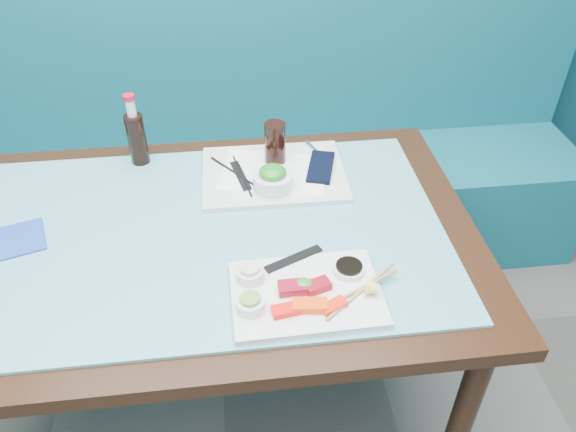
{
  "coord_description": "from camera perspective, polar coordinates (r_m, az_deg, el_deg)",
  "views": [
    {
      "loc": [
        0.09,
        0.35,
        1.68
      ],
      "look_at": [
        0.22,
        1.43,
        0.8
      ],
      "focal_mm": 35.0,
      "sensor_mm": 36.0,
      "label": 1
    }
  ],
  "objects": [
    {
      "name": "black_chopstick_b",
      "position": [
        1.59,
        -4.7,
        4.13
      ],
      "size": [
        0.05,
        0.2,
        0.01
      ],
      "primitive_type": "cylinder",
      "rotation": [
        1.57,
        0.0,
        0.2
      ],
      "color": "black",
      "rests_on": "serving_tray"
    },
    {
      "name": "wasabi_fill",
      "position": [
        1.19,
        -3.87,
        -8.37
      ],
      "size": [
        0.04,
        0.04,
        0.01
      ],
      "primitive_type": "cylinder",
      "rotation": [
        0.0,
        0.0,
        -0.01
      ],
      "color": "#68A635",
      "rests_on": "ramekin_wasabi"
    },
    {
      "name": "soy_dish",
      "position": [
        1.29,
        6.2,
        -5.39
      ],
      "size": [
        0.08,
        0.08,
        0.01
      ],
      "primitive_type": "cylinder",
      "rotation": [
        0.0,
        0.0,
        -0.1
      ],
      "color": "silver",
      "rests_on": "sashimi_plate"
    },
    {
      "name": "chopstick_sleeve",
      "position": [
        1.31,
        0.56,
        -4.36
      ],
      "size": [
        0.15,
        0.08,
        0.0
      ],
      "primitive_type": "cube",
      "rotation": [
        0.0,
        0.0,
        0.43
      ],
      "color": "black",
      "rests_on": "sashimi_plate"
    },
    {
      "name": "salmon_right",
      "position": [
        1.21,
        4.65,
        -9.09
      ],
      "size": [
        0.06,
        0.05,
        0.01
      ],
      "primitive_type": "cube",
      "rotation": [
        0.0,
        0.0,
        0.47
      ],
      "color": "#FF260A",
      "rests_on": "sashimi_plate"
    },
    {
      "name": "cola_bottle_cap",
      "position": [
        1.63,
        -15.88,
        11.53
      ],
      "size": [
        0.04,
        0.04,
        0.01
      ],
      "primitive_type": "cylinder",
      "rotation": [
        0.0,
        0.0,
        0.42
      ],
      "color": "red",
      "rests_on": "cola_bottle_neck"
    },
    {
      "name": "fork",
      "position": [
        1.7,
        2.55,
        6.92
      ],
      "size": [
        0.04,
        0.08,
        0.01
      ],
      "primitive_type": "cylinder",
      "rotation": [
        1.57,
        0.0,
        0.36
      ],
      "color": "silver",
      "rests_on": "serving_tray"
    },
    {
      "name": "soy_fill",
      "position": [
        1.28,
        6.23,
        -5.07
      ],
      "size": [
        0.07,
        0.07,
        0.01
      ],
      "primitive_type": "cylinder",
      "rotation": [
        0.0,
        0.0,
        0.2
      ],
      "color": "black",
      "rests_on": "soy_dish"
    },
    {
      "name": "booth_bench",
      "position": [
        2.33,
        -7.86,
        4.59
      ],
      "size": [
        3.0,
        0.56,
        1.17
      ],
      "color": "#105967",
      "rests_on": "ground"
    },
    {
      "name": "salmon_mid",
      "position": [
        1.2,
        2.24,
        -9.09
      ],
      "size": [
        0.08,
        0.04,
        0.02
      ],
      "primitive_type": "cube",
      "rotation": [
        0.0,
        0.0,
        -0.12
      ],
      "color": "#FF460A",
      "rests_on": "sashimi_plate"
    },
    {
      "name": "cola_bottle_body",
      "position": [
        1.69,
        -15.09,
        7.53
      ],
      "size": [
        0.06,
        0.06,
        0.15
      ],
      "primitive_type": "cylinder",
      "rotation": [
        0.0,
        0.0,
        -0.19
      ],
      "color": "black",
      "rests_on": "glass_top"
    },
    {
      "name": "glass_top",
      "position": [
        1.44,
        -8.71,
        -1.67
      ],
      "size": [
        1.22,
        0.76,
        0.01
      ],
      "primitive_type": "cube",
      "color": "#59A3B3",
      "rests_on": "dining_table"
    },
    {
      "name": "paper_placemat",
      "position": [
        1.6,
        -1.45,
        4.52
      ],
      "size": [
        0.33,
        0.27,
        0.0
      ],
      "primitive_type": "cube",
      "rotation": [
        0.0,
        0.0,
        -0.23
      ],
      "color": "white",
      "rests_on": "serving_tray"
    },
    {
      "name": "wooden_chopstick_a",
      "position": [
        1.25,
        7.03,
        -7.54
      ],
      "size": [
        0.21,
        0.11,
        0.01
      ],
      "primitive_type": "cylinder",
      "rotation": [
        1.57,
        0.0,
        -1.11
      ],
      "color": "#A1724B",
      "rests_on": "sashimi_plate"
    },
    {
      "name": "seaweed_salad",
      "position": [
        1.51,
        -1.57,
        4.45
      ],
      "size": [
        0.08,
        0.08,
        0.04
      ],
      "primitive_type": "ellipsoid",
      "rotation": [
        0.0,
        0.0,
        0.13
      ],
      "color": "#217B1C",
      "rests_on": "seaweed_bowl"
    },
    {
      "name": "lemon_wedge",
      "position": [
        1.23,
        8.83,
        -7.36
      ],
      "size": [
        0.05,
        0.05,
        0.04
      ],
      "primitive_type": "cone",
      "rotation": [
        1.57,
        0.0,
        0.84
      ],
      "color": "#FFEE78",
      "rests_on": "sashimi_plate"
    },
    {
      "name": "tray_sleeve",
      "position": [
        1.59,
        -4.84,
        4.1
      ],
      "size": [
        0.06,
        0.15,
        0.0
      ],
      "primitive_type": "cube",
      "rotation": [
        0.0,
        0.0,
        0.21
      ],
      "color": "black",
      "rests_on": "serving_tray"
    },
    {
      "name": "seaweed_garnish",
      "position": [
        1.24,
        1.59,
        -6.98
      ],
      "size": [
        0.05,
        0.05,
        0.02
      ],
      "primitive_type": "ellipsoid",
      "rotation": [
        0.0,
        0.0,
        -0.4
      ],
      "color": "#228E20",
      "rests_on": "sashimi_plate"
    },
    {
      "name": "dining_table",
      "position": [
        1.49,
        -8.39,
        -4.21
      ],
      "size": [
        1.4,
        0.9,
        0.75
      ],
      "color": "black",
      "rests_on": "ground"
    },
    {
      "name": "cola_bottle_neck",
      "position": [
        1.64,
        -15.68,
        10.54
      ],
      "size": [
        0.03,
        0.03,
        0.05
      ],
      "primitive_type": "cylinder",
      "rotation": [
        0.0,
        0.0,
        0.0
      ],
      "color": "silver",
      "rests_on": "cola_bottle_body"
    },
    {
      "name": "tuna_right",
      "position": [
        1.24,
        3.0,
        -7.1
      ],
      "size": [
        0.07,
        0.05,
        0.02
      ],
      "primitive_type": "cube",
      "rotation": [
        0.0,
        0.0,
        0.31
      ],
      "color": "maroon",
      "rests_on": "sashimi_plate"
    },
    {
      "name": "blue_napkin",
      "position": [
        1.54,
        -25.84,
        -2.19
      ],
      "size": [
        0.16,
        0.16,
        0.01
      ],
      "primitive_type": "cube",
      "rotation": [
        0.0,
        0.0,
        0.3
      ],
      "color": "#1C3D9A",
      "rests_on": "glass_top"
    },
    {
      "name": "ramekin_ginger",
      "position": [
        1.26,
        -3.89,
        -5.92
      ],
      "size": [
        0.08,
        0.08,
        0.03
      ],
      "primitive_type": "cylinder",
      "rotation": [
        0.0,
        0.0,
        -0.35
      ],
      "color": "silver",
      "rests_on": "sashimi_plate"
    },
    {
      "name": "cola_glass",
      "position": [
        1.61,
        -1.33,
        7.43
      ],
      "size": [
        0.08,
        0.08,
        0.12
      ],
      "primitive_type": "cylinder",
      "rotation": [
        0.0,
        0.0,
        -0.3
      ],
      "color": "black",
      "rests_on": "serving_tray"
    },
    {
      "name": "seaweed_bowl",
      "position": [
        1.53,
        -1.55,
        3.56
      ],
      "size": [
        0.13,
        0.13,
        0.04
      ],
      "primitive_type": "cylinder",
      "rotation": [
        0.0,
        0.0,
        -0.2
      ],
      "color": "silver",
      "rests_on": "serving_tray"
    },
    {
      "name": "sashimi_plate",
      "position": [
        1.25,
        1.87,
        -7.93
      ],
      "size": [
        0.33,
        0.24,
        0.02
      ],
      "primitive_type": "cube",
      "rotation": [
        0.0,
        0.0,
        0.02
      ],
      "color": "white",
      "rests_on": "glass_top"
    },
    {
      "name": "tuna_left",
      "position": [
        1.24,
        0.47,
        -7.3
      ],
      "size": [
        0.06,
        0.04,
        0.02
      ],
      "primitive_type": "cube",
      "rotation": [
        0.0,
        0.0,
        0.01
      ],
      "color": "maroon",
      "rests_on": "sashimi_plate"
    },
    {
      "name": "salmon_left",
      "position": [
        1.2,
        -0.13,
        -9.52
      ],
      "size": [
        0.07,
        0.04,
        0.02
      ],
      "primitive_type": "cube",
      "rotation": [
        0.0,
        0.0,
        0.15
      ],
      "color": "#FF140A",
      "rests_on": "sashimi_plate"
    },
    {
      "name": "navy_pouch",
      "position": [
        1.61,
        3.34,
        4.99
      ],
      "size": [
        0.11,
        0.17,
        0.01
      ],
      "primitive_type": "cube",
      "rotation": [
        0.0,
        0.0,
        -0.27
      ],
      "color": "black",
      "rests_on": "serving_tray"
    },
    {
      "name": "ramekin_wasabi",
      "position": [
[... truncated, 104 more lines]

